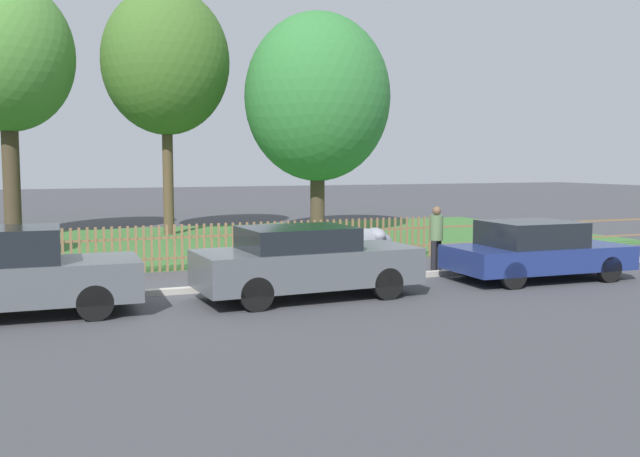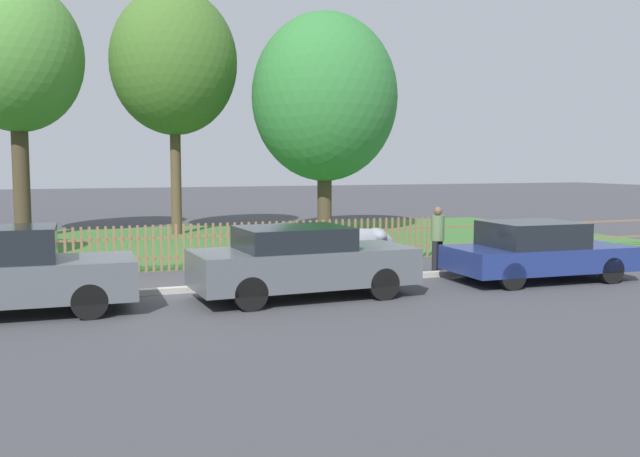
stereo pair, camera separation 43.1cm
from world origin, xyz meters
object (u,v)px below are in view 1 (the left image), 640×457
Objects in this scene: parked_car_black_saloon at (305,261)px; tree_mid_park at (166,62)px; pedestrian_near_fence at (436,235)px; tree_behind_motorcycle at (7,57)px; parked_car_silver_hatchback at (7,273)px; covered_motorcycle at (361,245)px; tree_far_left at (317,98)px; parked_car_navy_estate at (536,250)px.

parked_car_black_saloon is 14.20m from tree_mid_park.
pedestrian_near_fence is (4.06, 1.91, 0.17)m from parked_car_black_saloon.
tree_behind_motorcycle is at bearing 99.58° from pedestrian_near_fence.
parked_car_black_saloon is 2.76× the size of pedestrian_near_fence.
parked_car_silver_hatchback is at bearing 175.15° from parked_car_black_saloon.
covered_motorcycle is 12.27m from tree_mid_park.
tree_mid_park is (-0.28, 13.12, 5.41)m from parked_car_black_saloon.
tree_mid_park is 5.50m from tree_far_left.
parked_car_navy_estate is 3.95m from covered_motorcycle.
tree_behind_motorcycle is at bearing 131.03° from parked_car_navy_estate.
pedestrian_near_fence reaches higher than parked_car_black_saloon.
tree_behind_motorcycle reaches higher than parked_car_silver_hatchback.
parked_car_black_saloon is 0.50× the size of tree_behind_motorcycle.
pedestrian_near_fence is (4.34, -11.21, -5.24)m from tree_mid_park.
parked_car_black_saloon reaches higher than parked_car_navy_estate.
tree_far_left is 10.23m from pedestrian_near_fence.
covered_motorcycle is at bearing -76.13° from tree_mid_park.
parked_car_navy_estate is 2.34m from pedestrian_near_fence.
tree_mid_park is at bearing -4.31° from tree_behind_motorcycle.
covered_motorcycle is 0.23× the size of tree_behind_motorcycle.
tree_mid_park is at bearing 70.61° from parked_car_silver_hatchback.
parked_car_silver_hatchback is 2.11× the size of covered_motorcycle.
parked_car_silver_hatchback is 14.82m from tree_mid_park.
parked_car_silver_hatchback is 2.72× the size of pedestrian_near_fence.
parked_car_navy_estate is at bearing -41.82° from covered_motorcycle.
parked_car_navy_estate is 0.47× the size of tree_behind_motorcycle.
parked_car_navy_estate is 15.28m from tree_mid_park.
tree_behind_motorcycle is 5.55× the size of pedestrian_near_fence.
parked_car_silver_hatchback is at bearing -168.35° from covered_motorcycle.
parked_car_black_saloon is 3.41m from covered_motorcycle.
tree_far_left is (-0.74, 11.21, 4.25)m from parked_car_navy_estate.
tree_far_left reaches higher than parked_car_black_saloon.
covered_motorcycle is at bearing -105.28° from tree_far_left.
tree_mid_park is at bearing 81.38° from pedestrian_near_fence.
pedestrian_near_fence is at bearing -68.84° from tree_mid_park.
covered_motorcycle is at bearing 18.04° from parked_car_silver_hatchback.
tree_mid_park reaches higher than parked_car_silver_hatchback.
tree_behind_motorcycle is at bearing 175.69° from tree_mid_park.
parked_car_black_saloon is 1.07× the size of parked_car_navy_estate.
tree_behind_motorcycle is (-0.20, 13.28, 5.33)m from parked_car_silver_hatchback.
parked_car_silver_hatchback is at bearing -179.00° from parked_car_navy_estate.
tree_mid_park is (5.18, -0.39, 0.04)m from tree_behind_motorcycle.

